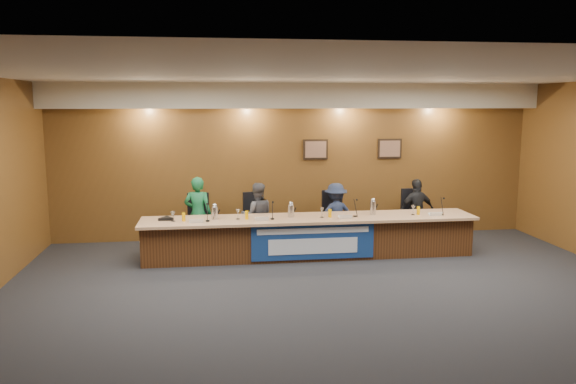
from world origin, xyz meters
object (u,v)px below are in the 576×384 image
at_px(panelist_a, 198,214).
at_px(panelist_b, 257,216).
at_px(panelist_d, 417,211).
at_px(office_chair_c, 334,221).
at_px(dais_body, 309,238).
at_px(office_chair_b, 257,223).
at_px(speakerphone, 166,219).
at_px(carafe_left, 215,213).
at_px(office_chair_a, 198,225).
at_px(carafe_right, 373,208).
at_px(panelist_c, 336,215).
at_px(banner, 313,242).
at_px(carafe_mid, 291,211).
at_px(office_chair_d, 415,219).

relative_size(panelist_a, panelist_b, 1.11).
bearing_deg(panelist_d, office_chair_c, -13.21).
xyz_separation_m(dais_body, office_chair_b, (-0.90, 0.78, 0.13)).
relative_size(panelist_b, speakerphone, 4.05).
distance_m(panelist_a, carafe_left, 0.79).
relative_size(office_chair_a, carafe_left, 2.08).
distance_m(panelist_d, speakerphone, 4.93).
bearing_deg(panelist_b, speakerphone, 20.70).
bearing_deg(carafe_right, office_chair_b, 159.84).
bearing_deg(panelist_c, banner, 50.98).
relative_size(carafe_mid, speakerphone, 0.70).
xyz_separation_m(banner, office_chair_c, (0.65, 1.20, 0.10)).
bearing_deg(panelist_a, banner, 161.97).
xyz_separation_m(banner, office_chair_a, (-2.03, 1.20, 0.10)).
bearing_deg(panelist_c, carafe_right, 121.10).
xyz_separation_m(banner, speakerphone, (-2.58, 0.45, 0.40)).
height_order(office_chair_b, office_chair_c, same).
height_order(panelist_d, office_chair_a, panelist_d).
distance_m(panelist_a, office_chair_b, 1.16).
xyz_separation_m(office_chair_a, carafe_right, (3.24, -0.77, 0.40)).
bearing_deg(speakerphone, dais_body, -0.85).
bearing_deg(banner, carafe_right, 19.37).
xyz_separation_m(panelist_a, carafe_right, (3.24, -0.67, 0.16)).
xyz_separation_m(dais_body, office_chair_d, (2.31, 0.78, 0.13)).
bearing_deg(carafe_left, office_chair_d, 11.35).
xyz_separation_m(banner, carafe_left, (-1.72, 0.39, 0.49)).
xyz_separation_m(dais_body, office_chair_c, (0.65, 0.78, 0.13)).
relative_size(panelist_d, office_chair_b, 2.74).
distance_m(banner, carafe_left, 1.83).
height_order(panelist_d, office_chair_b, panelist_d).
xyz_separation_m(panelist_c, speakerphone, (-3.22, -0.64, 0.15)).
relative_size(panelist_b, carafe_mid, 5.75).
distance_m(panelist_d, carafe_right, 1.32).
bearing_deg(panelist_c, office_chair_d, 174.89).
xyz_separation_m(banner, panelist_a, (-2.03, 1.10, 0.34)).
distance_m(panelist_b, carafe_left, 1.10).
distance_m(office_chair_a, office_chair_c, 2.68).
bearing_deg(office_chair_d, carafe_left, -171.97).
bearing_deg(panelist_d, office_chair_d, -99.77).
bearing_deg(office_chair_a, carafe_left, -68.41).
height_order(office_chair_a, carafe_right, carafe_right).
bearing_deg(office_chair_c, speakerphone, -167.88).
distance_m(banner, panelist_a, 2.34).
height_order(office_chair_a, office_chair_b, same).
bearing_deg(office_chair_b, banner, -65.83).
xyz_separation_m(office_chair_c, speakerphone, (-3.22, -0.74, 0.30)).
height_order(panelist_a, carafe_mid, panelist_a).
height_order(panelist_b, office_chair_b, panelist_b).
relative_size(dais_body, office_chair_c, 12.50).
relative_size(panelist_c, carafe_right, 4.86).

